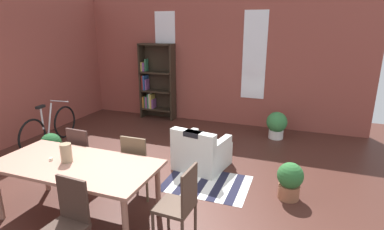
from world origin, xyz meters
The scene contains 18 objects.
ground_plane centered at (0.00, 0.00, 0.00)m, with size 10.97×10.97×0.00m, color #44231C.
back_wall_brick centered at (0.00, 4.28, 1.56)m, with size 7.53×0.12×3.13m, color #94463B.
window_pane_0 centered at (-1.14, 4.21, 1.72)m, with size 0.55×0.02×2.03m, color white.
window_pane_1 centered at (1.14, 4.21, 1.72)m, with size 0.55×0.02×2.03m, color white.
dining_table centered at (-0.27, -0.34, 0.69)m, with size 2.07×0.97×0.76m.
vase_on_table centered at (-0.40, -0.34, 0.88)m, with size 0.14×0.14×0.24m, color #998466.
tealight_candle_0 centered at (-0.62, -0.38, 0.78)m, with size 0.04×0.04×0.04m, color silver.
dining_chair_near_right centered at (0.19, -1.05, 0.51)m, with size 0.42×0.42×0.95m.
dining_chair_far_right centered at (0.19, 0.37, 0.51)m, with size 0.41×0.41×0.95m.
dining_chair_far_left centered at (-0.74, 0.37, 0.51)m, with size 0.42×0.42×0.95m.
dining_chair_head_right centered at (1.13, -0.34, 0.51)m, with size 0.42×0.42×0.95m.
bookshelf_tall centered at (-1.38, 4.03, 0.94)m, with size 0.92×0.32×1.96m.
armchair_white centered at (0.73, 1.57, 0.28)m, with size 0.93×0.93×0.75m.
bicycle_second centered at (-2.56, 1.51, 0.36)m, with size 0.44×1.69×0.90m.
potted_plant_by_shelf centered at (1.82, 3.52, 0.32)m, with size 0.45×0.45×0.60m.
potted_plant_corner centered at (-1.92, 0.88, 0.28)m, with size 0.37×0.37×0.53m.
potted_plant_window centered at (2.24, 1.06, 0.29)m, with size 0.37×0.37×0.55m.
striped_rug centered at (1.00, 1.05, 0.00)m, with size 1.32×0.96×0.01m.
Camera 1 is at (2.28, -3.09, 2.41)m, focal length 28.62 mm.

